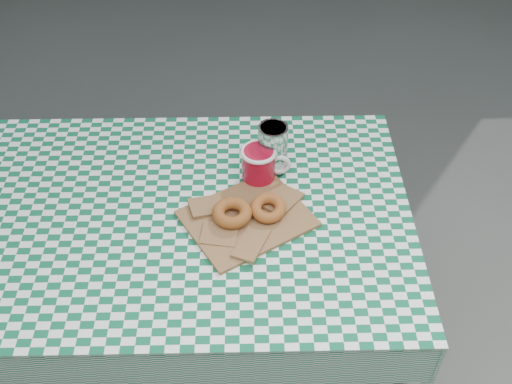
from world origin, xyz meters
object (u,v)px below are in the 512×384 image
paper_bag (247,218)px  coffee_mug (259,165)px  drinking_glass (273,148)px  table (189,300)px

paper_bag → coffee_mug: 0.16m
drinking_glass → table: bearing=-146.6°
paper_bag → drinking_glass: bearing=68.9°
coffee_mug → drinking_glass: 0.06m
table → drinking_glass: (0.26, 0.17, 0.45)m
table → coffee_mug: bearing=31.5°
coffee_mug → drinking_glass: (0.04, 0.04, 0.02)m
paper_bag → coffee_mug: size_ratio=1.67×
coffee_mug → drinking_glass: size_ratio=1.23×
paper_bag → drinking_glass: drinking_glass is taller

